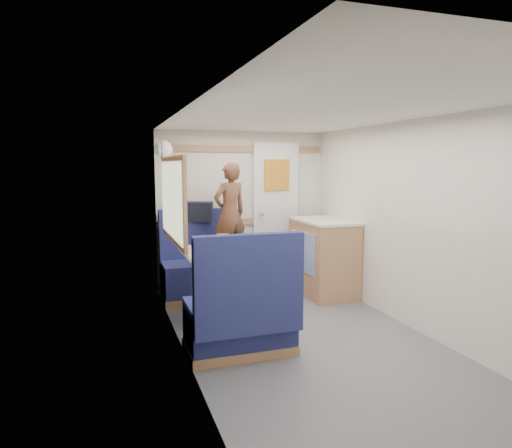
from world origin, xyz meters
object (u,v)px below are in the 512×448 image
object	(u,v)px
dinette_table	(217,267)
dome_light	(163,149)
bench_near	(242,320)
galley_counter	(323,257)
beer_glass	(234,245)
tumbler_right	(218,243)
bench_far	(200,273)
pepper_grinder	(229,247)
tumbler_left	(203,253)
wine_glass	(204,239)
tumbler_mid	(202,241)
person	(230,213)
tray	(240,255)
orange_fruit	(231,250)
cheese_block	(220,254)
salt_grinder	(211,246)
bread_loaf	(225,240)
duffel_bag	(192,211)

from	to	relation	value
dinette_table	dome_light	bearing A→B (deg)	114.65
bench_near	galley_counter	world-z (taller)	bench_near
dinette_table	bench_near	size ratio (longest dim) A/B	0.88
beer_glass	tumbler_right	bearing A→B (deg)	120.76
bench_far	pepper_grinder	bearing A→B (deg)	-83.33
tumbler_left	beer_glass	world-z (taller)	beer_glass
wine_glass	tumbler_mid	world-z (taller)	wine_glass
tumbler_mid	tumbler_left	bearing A→B (deg)	-101.36
dinette_table	person	distance (m)	0.90
galley_counter	tray	xyz separation A→B (m)	(-1.32, -0.86, 0.26)
tray	bench_far	bearing A→B (deg)	97.32
galley_counter	orange_fruit	world-z (taller)	galley_counter
dome_light	orange_fruit	bearing A→B (deg)	-67.48
bench_near	tumbler_right	xyz separation A→B (m)	(0.07, 1.06, 0.47)
galley_counter	tumbler_right	size ratio (longest dim) A/B	8.97
dinette_table	tumbler_right	world-z (taller)	tumbler_right
galley_counter	cheese_block	size ratio (longest dim) A/B	9.52
tray	orange_fruit	size ratio (longest dim) A/B	4.09
orange_fruit	pepper_grinder	bearing A→B (deg)	78.76
beer_glass	pepper_grinder	xyz separation A→B (m)	(-0.07, -0.07, -0.00)
dome_light	person	distance (m)	1.03
cheese_block	tumbler_right	size ratio (longest dim) A/B	0.94
salt_grinder	bench_near	bearing A→B (deg)	-87.87
dome_light	wine_glass	bearing A→B (deg)	-71.25
salt_grinder	orange_fruit	bearing A→B (deg)	-72.25
cheese_block	tumbler_left	xyz separation A→B (m)	(-0.16, 0.00, 0.02)
dinette_table	galley_counter	world-z (taller)	galley_counter
bread_loaf	wine_glass	bearing A→B (deg)	-132.76
dome_light	duffel_bag	xyz separation A→B (m)	(0.36, 0.27, -0.73)
tumbler_mid	beer_glass	size ratio (longest dim) A/B	1.00
bench_far	bread_loaf	world-z (taller)	bench_far
dinette_table	pepper_grinder	bearing A→B (deg)	-35.83
tumbler_left	bench_far	bearing A→B (deg)	80.27
dinette_table	tumbler_left	xyz separation A→B (m)	(-0.20, -0.31, 0.21)
person	duffel_bag	size ratio (longest dim) A/B	2.41
bench_near	tumbler_right	world-z (taller)	bench_near
dinette_table	bench_far	bearing A→B (deg)	90.00
wine_glass	bread_loaf	size ratio (longest dim) A/B	0.70
tumbler_right	bread_loaf	world-z (taller)	tumbler_right
tray	tumbler_right	bearing A→B (deg)	99.65
duffel_bag	cheese_block	xyz separation A→B (m)	(-0.01, -1.43, -0.26)
galley_counter	wine_glass	distance (m)	1.71
bench_near	beer_glass	distance (m)	1.00
person	tumbler_left	size ratio (longest dim) A/B	10.67
bench_near	tumbler_left	distance (m)	0.76
bench_far	person	size ratio (longest dim) A/B	0.91
dome_light	galley_counter	world-z (taller)	dome_light
dinette_table	tumbler_right	xyz separation A→B (m)	(0.07, 0.19, 0.21)
duffel_bag	tumbler_right	bearing A→B (deg)	-64.92
dome_light	bread_loaf	world-z (taller)	dome_light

